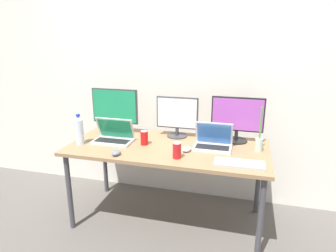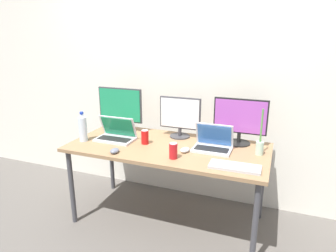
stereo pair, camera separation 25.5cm
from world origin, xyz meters
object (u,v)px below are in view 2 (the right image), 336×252
at_px(monitor_left, 120,108).
at_px(laptop_secondary, 213,144).
at_px(monitor_right, 240,120).
at_px(mouse_by_keyboard, 185,150).
at_px(work_desk, 168,152).
at_px(mouse_by_laptop, 115,151).
at_px(laptop_silver, 116,134).
at_px(bamboo_vase, 260,146).
at_px(keyboard_main, 235,167).
at_px(soda_can_by_laptop, 145,137).
at_px(monitor_center, 180,116).
at_px(water_bottle, 83,128).
at_px(soda_can_near_keyboard, 173,151).

height_order(monitor_left, laptop_secondary, monitor_left).
height_order(monitor_right, mouse_by_keyboard, monitor_right).
bearing_deg(monitor_left, work_desk, -22.10).
height_order(laptop_secondary, mouse_by_laptop, laptop_secondary).
xyz_separation_m(laptop_silver, mouse_by_keyboard, (0.68, -0.06, -0.03)).
bearing_deg(laptop_secondary, bamboo_vase, 4.17).
xyz_separation_m(monitor_left, mouse_by_laptop, (0.25, -0.56, -0.22)).
height_order(keyboard_main, soda_can_by_laptop, soda_can_by_laptop).
bearing_deg(monitor_right, soda_can_by_laptop, -158.89).
bearing_deg(mouse_by_keyboard, monitor_center, 132.14).
xyz_separation_m(monitor_left, laptop_secondary, (0.98, -0.20, -0.18)).
xyz_separation_m(work_desk, monitor_center, (0.02, 0.27, 0.26)).
height_order(monitor_left, keyboard_main, monitor_left).
distance_m(water_bottle, bamboo_vase, 1.54).
relative_size(laptop_secondary, mouse_by_laptop, 3.30).
relative_size(keyboard_main, soda_can_near_keyboard, 2.94).
height_order(monitor_right, laptop_secondary, monitor_right).
bearing_deg(monitor_right, keyboard_main, -84.45).
relative_size(monitor_left, bamboo_vase, 1.23).
bearing_deg(monitor_right, monitor_left, -178.51).
height_order(work_desk, soda_can_by_laptop, soda_can_by_laptop).
height_order(monitor_right, laptop_silver, monitor_right).
xyz_separation_m(monitor_right, water_bottle, (-1.33, -0.43, -0.09)).
bearing_deg(monitor_center, laptop_secondary, -30.56).
relative_size(work_desk, mouse_by_laptop, 17.83).
bearing_deg(laptop_secondary, keyboard_main, -52.43).
xyz_separation_m(monitor_left, mouse_by_keyboard, (0.78, -0.33, -0.22)).
xyz_separation_m(monitor_center, laptop_secondary, (0.37, -0.22, -0.15)).
bearing_deg(bamboo_vase, soda_can_near_keyboard, -152.69).
xyz_separation_m(laptop_silver, soda_can_near_keyboard, (0.64, -0.22, 0.01)).
bearing_deg(mouse_by_keyboard, monitor_right, 60.50).
bearing_deg(laptop_secondary, laptop_silver, -175.33).
distance_m(laptop_secondary, soda_can_by_laptop, 0.60).
relative_size(monitor_right, soda_can_near_keyboard, 3.67).
relative_size(laptop_silver, laptop_secondary, 1.10).
relative_size(mouse_by_laptop, soda_can_by_laptop, 0.76).
relative_size(monitor_center, keyboard_main, 1.06).
bearing_deg(monitor_right, water_bottle, -161.94).
bearing_deg(monitor_center, soda_can_near_keyboard, -76.80).
distance_m(laptop_secondary, water_bottle, 1.17).
relative_size(work_desk, monitor_left, 3.69).
relative_size(work_desk, laptop_silver, 4.93).
bearing_deg(mouse_by_keyboard, mouse_by_laptop, -140.09).
distance_m(laptop_secondary, keyboard_main, 0.38).
relative_size(laptop_secondary, water_bottle, 1.16).
bearing_deg(bamboo_vase, mouse_by_keyboard, -164.07).
relative_size(work_desk, monitor_right, 3.71).
bearing_deg(mouse_by_laptop, monitor_right, 29.65).
xyz_separation_m(monitor_left, keyboard_main, (1.22, -0.50, -0.23)).
relative_size(laptop_silver, soda_can_by_laptop, 2.76).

